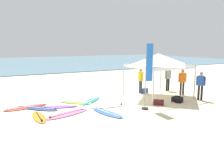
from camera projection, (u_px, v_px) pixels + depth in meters
ground_plane at (122, 103)px, 13.12m from camera, size 80.00×80.00×0.00m
sea at (29, 63)px, 41.79m from camera, size 80.00×36.00×0.10m
canopy_tent at (158, 59)px, 14.40m from camera, size 3.27×3.27×2.75m
surfboard_red at (26, 107)px, 12.15m from camera, size 2.34×1.02×0.19m
surfboard_white at (108, 106)px, 12.36m from camera, size 1.96×0.80×0.19m
surfboard_orange at (39, 117)px, 10.52m from camera, size 0.57×1.93×0.19m
surfboard_pink at (68, 114)px, 11.01m from camera, size 2.44×1.37×0.19m
surfboard_teal at (91, 101)px, 13.56m from camera, size 1.86×1.72×0.19m
surfboard_purple at (60, 107)px, 12.27m from camera, size 1.95×1.11×0.19m
surfboard_lime at (76, 102)px, 13.16m from camera, size 1.74×1.67×0.19m
surfboard_navy at (38, 108)px, 12.00m from camera, size 2.08×2.20×0.19m
surfboard_blue at (107, 113)px, 11.16m from camera, size 1.02×2.17×0.19m
person_orange at (182, 80)px, 15.09m from camera, size 0.52×0.34×1.71m
person_yellow at (141, 79)px, 15.63m from camera, size 0.25×0.55×1.71m
person_grey at (168, 77)px, 16.53m from camera, size 0.55×0.22×1.71m
person_blue at (201, 84)px, 13.76m from camera, size 0.36×0.50×1.71m
banner_flag at (147, 79)px, 11.71m from camera, size 0.60×0.36×3.40m
gear_bag_near_tent at (179, 100)px, 13.34m from camera, size 0.68×0.57×0.28m
gear_bag_by_pole at (176, 99)px, 13.61m from camera, size 0.68×0.53×0.28m
gear_bag_on_sand at (158, 102)px, 12.75m from camera, size 0.66×0.64×0.28m
cooler_box at (144, 90)px, 15.88m from camera, size 0.50×0.36×0.39m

